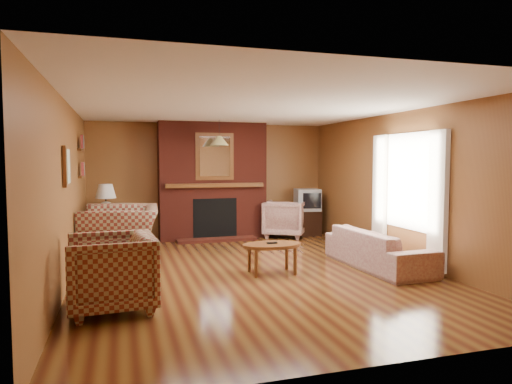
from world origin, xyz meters
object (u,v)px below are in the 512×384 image
object	(u,v)px
fireplace	(213,182)
tv_stand	(307,223)
table_lamp	(106,199)
coffee_table	(272,247)
floral_armchair	(285,219)
crt_tv	(307,200)
plaid_armchair	(111,272)
side_table	(107,233)
plaid_loveseat	(121,234)
floral_sofa	(378,248)

from	to	relation	value
fireplace	tv_stand	world-z (taller)	fireplace
table_lamp	coffee_table	bearing A→B (deg)	-48.81
floral_armchair	crt_tv	xyz separation A→B (m)	(0.54, 0.07, 0.38)
plaid_armchair	coffee_table	distance (m)	2.41
fireplace	table_lamp	size ratio (longest dim) A/B	3.93
crt_tv	floral_armchair	bearing A→B (deg)	-172.24
floral_armchair	side_table	xyz separation A→B (m)	(-3.61, -0.27, -0.10)
plaid_loveseat	tv_stand	bearing A→B (deg)	114.64
floral_sofa	coffee_table	size ratio (longest dim) A/B	2.28
fireplace	tv_stand	size ratio (longest dim) A/B	4.50
floral_armchair	fireplace	bearing A→B (deg)	20.29
plaid_armchair	floral_armchair	xyz separation A→B (m)	(3.46, 3.96, -0.03)
floral_sofa	table_lamp	xyz separation A→B (m)	(-4.00, 2.75, 0.63)
tv_stand	crt_tv	size ratio (longest dim) A/B	0.93
floral_sofa	crt_tv	distance (m)	3.14
floral_armchair	tv_stand	world-z (taller)	floral_armchair
side_table	tv_stand	distance (m)	4.16
fireplace	coffee_table	size ratio (longest dim) A/B	2.78
fireplace	floral_armchair	bearing A→B (deg)	-9.96
fireplace	plaid_armchair	size ratio (longest dim) A/B	2.62
plaid_loveseat	plaid_armchair	distance (m)	2.55
coffee_table	crt_tv	size ratio (longest dim) A/B	1.50
floral_sofa	floral_armchair	size ratio (longest dim) A/B	2.31
fireplace	plaid_armchair	xyz separation A→B (m)	(-1.95, -4.23, -0.76)
tv_stand	crt_tv	bearing A→B (deg)	-95.35
side_table	tv_stand	bearing A→B (deg)	4.82
floral_armchair	coffee_table	bearing A→B (deg)	96.71
floral_sofa	fireplace	bearing A→B (deg)	27.70
floral_armchair	crt_tv	world-z (taller)	crt_tv
coffee_table	side_table	bearing A→B (deg)	131.19
side_table	crt_tv	xyz separation A→B (m)	(4.15, 0.34, 0.48)
fireplace	table_lamp	bearing A→B (deg)	-165.71
side_table	coffee_table	bearing A→B (deg)	-48.81
plaid_armchair	side_table	distance (m)	3.70
coffee_table	table_lamp	distance (m)	3.58
table_lamp	floral_sofa	bearing A→B (deg)	-34.53
plaid_armchair	floral_sofa	bearing A→B (deg)	99.61
tv_stand	floral_armchair	bearing A→B (deg)	-177.02
plaid_loveseat	coffee_table	distance (m)	2.57
fireplace	plaid_armchair	bearing A→B (deg)	-114.76
fireplace	side_table	size ratio (longest dim) A/B	4.15
plaid_armchair	floral_armchair	world-z (taller)	plaid_armchair
crt_tv	side_table	bearing A→B (deg)	-175.26
fireplace	plaid_loveseat	world-z (taller)	fireplace
plaid_loveseat	side_table	xyz separation A→B (m)	(-0.25, 1.15, -0.15)
floral_armchair	side_table	distance (m)	3.62
fireplace	floral_sofa	world-z (taller)	fireplace
tv_stand	crt_tv	world-z (taller)	crt_tv
floral_sofa	tv_stand	distance (m)	3.11
floral_armchair	crt_tv	size ratio (longest dim) A/B	1.48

